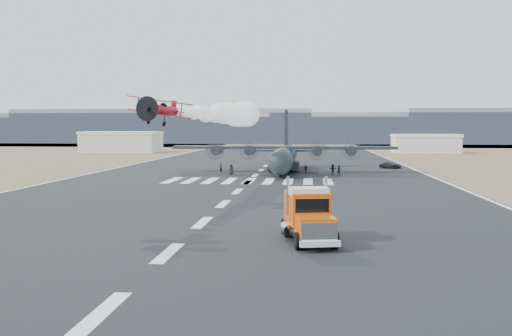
# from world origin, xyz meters

# --- Properties ---
(ground) EXTENTS (500.00, 500.00, 0.00)m
(ground) POSITION_xyz_m (0.00, 0.00, 0.00)
(ground) COLOR black
(ground) RESTS_ON ground
(scrub_far) EXTENTS (500.00, 80.00, 0.00)m
(scrub_far) POSITION_xyz_m (0.00, 230.00, 0.00)
(scrub_far) COLOR brown
(scrub_far) RESTS_ON ground
(runway_markings) EXTENTS (60.00, 260.00, 0.01)m
(runway_markings) POSITION_xyz_m (0.00, 60.00, 0.01)
(runway_markings) COLOR silver
(runway_markings) RESTS_ON ground
(ridge_seg_b) EXTENTS (150.00, 50.00, 15.00)m
(ridge_seg_b) POSITION_xyz_m (-130.00, 260.00, 7.50)
(ridge_seg_b) COLOR slate
(ridge_seg_b) RESTS_ON ground
(ridge_seg_c) EXTENTS (150.00, 50.00, 17.00)m
(ridge_seg_c) POSITION_xyz_m (-65.00, 260.00, 8.50)
(ridge_seg_c) COLOR slate
(ridge_seg_c) RESTS_ON ground
(ridge_seg_d) EXTENTS (150.00, 50.00, 13.00)m
(ridge_seg_d) POSITION_xyz_m (0.00, 260.00, 6.50)
(ridge_seg_d) COLOR slate
(ridge_seg_d) RESTS_ON ground
(ridge_seg_e) EXTENTS (150.00, 50.00, 15.00)m
(ridge_seg_e) POSITION_xyz_m (65.00, 260.00, 7.50)
(ridge_seg_e) COLOR slate
(ridge_seg_e) RESTS_ON ground
(hangar_left) EXTENTS (24.50, 14.50, 6.70)m
(hangar_left) POSITION_xyz_m (-52.00, 145.00, 3.41)
(hangar_left) COLOR beige
(hangar_left) RESTS_ON ground
(hangar_right) EXTENTS (20.50, 12.50, 5.90)m
(hangar_right) POSITION_xyz_m (46.00, 150.00, 3.01)
(hangar_right) COLOR beige
(hangar_right) RESTS_ON ground
(semi_truck) EXTENTS (4.30, 8.91, 3.91)m
(semi_truck) POSITION_xyz_m (9.15, 4.87, 1.92)
(semi_truck) COLOR black
(semi_truck) RESTS_ON ground
(aerobatic_biplane) EXTENTS (6.77, 6.10, 3.00)m
(aerobatic_biplane) POSITION_xyz_m (-5.55, 19.42, 10.02)
(aerobatic_biplane) COLOR red
(smoke_trail) EXTENTS (6.52, 38.82, 4.24)m
(smoke_trail) POSITION_xyz_m (-2.06, 50.93, 10.31)
(smoke_trail) COLOR white
(transport_aircraft) EXTENTS (40.25, 33.20, 11.67)m
(transport_aircraft) POSITION_xyz_m (4.48, 69.16, 3.01)
(transport_aircraft) COLOR black
(transport_aircraft) RESTS_ON ground
(support_vehicle) EXTENTS (4.76, 3.35, 1.21)m
(support_vehicle) POSITION_xyz_m (25.29, 79.16, 0.60)
(support_vehicle) COLOR black
(support_vehicle) RESTS_ON ground
(crew_a) EXTENTS (0.81, 0.77, 1.73)m
(crew_a) POSITION_xyz_m (-6.71, 65.13, 0.87)
(crew_a) COLOR black
(crew_a) RESTS_ON ground
(crew_b) EXTENTS (0.56, 0.83, 1.62)m
(crew_b) POSITION_xyz_m (5.57, 62.74, 0.81)
(crew_b) COLOR black
(crew_b) RESTS_ON ground
(crew_c) EXTENTS (1.12, 0.62, 1.66)m
(crew_c) POSITION_xyz_m (3.90, 64.39, 0.83)
(crew_c) COLOR black
(crew_c) RESTS_ON ground
(crew_d) EXTENTS (0.98, 0.54, 1.64)m
(crew_d) POSITION_xyz_m (8.58, 64.01, 0.82)
(crew_d) COLOR black
(crew_d) RESTS_ON ground
(crew_e) EXTENTS (0.95, 0.64, 1.82)m
(crew_e) POSITION_xyz_m (-4.34, 61.67, 0.91)
(crew_e) COLOR black
(crew_e) RESTS_ON ground
(crew_f) EXTENTS (1.52, 1.60, 1.80)m
(crew_f) POSITION_xyz_m (13.26, 63.48, 0.90)
(crew_f) COLOR black
(crew_f) RESTS_ON ground
(crew_g) EXTENTS (0.81, 0.77, 1.72)m
(crew_g) POSITION_xyz_m (4.69, 62.30, 0.86)
(crew_g) COLOR black
(crew_g) RESTS_ON ground
(crew_h) EXTENTS (0.96, 0.74, 1.73)m
(crew_h) POSITION_xyz_m (14.26, 61.66, 0.87)
(crew_h) COLOR black
(crew_h) RESTS_ON ground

